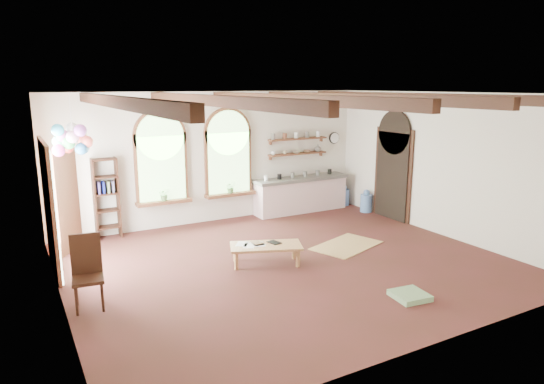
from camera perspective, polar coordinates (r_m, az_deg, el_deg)
floor at (r=9.42m, az=1.91°, el=-8.34°), size 8.00×8.00×0.00m
ceiling_beams at (r=8.81m, az=2.06°, el=10.86°), size 6.20×6.80×0.18m
window_left at (r=11.54m, az=-12.90°, el=3.61°), size 1.30×0.28×2.20m
window_right at (r=12.12m, az=-5.16°, el=4.29°), size 1.30×0.28×2.20m
left_doorway at (r=9.62m, az=-24.68°, el=-1.89°), size 0.10×1.90×2.50m
right_doorway at (r=12.61m, az=13.96°, el=1.84°), size 0.10×1.30×2.40m
kitchen_counter at (r=13.06m, az=3.39°, el=-0.25°), size 2.68×0.62×0.94m
wall_shelf_lower at (r=13.02m, az=3.03°, el=4.52°), size 1.70×0.24×0.04m
wall_shelf_upper at (r=12.97m, az=3.05°, el=6.27°), size 1.70×0.24×0.04m
wall_clock at (r=13.73m, az=7.35°, el=6.32°), size 0.32×0.04×0.32m
bookshelf at (r=11.29m, az=-18.91°, el=-0.73°), size 0.53×0.32×1.80m
coffee_table at (r=9.25m, az=-0.72°, el=-6.50°), size 1.48×1.07×0.38m
side_chair at (r=8.03m, az=-20.76°, el=-10.47°), size 0.51×0.51×1.14m
floor_mat at (r=10.49m, az=8.76°, el=-6.23°), size 1.72×1.36×0.02m
floor_cushion at (r=8.25m, az=15.90°, el=-11.63°), size 0.58×0.58×0.09m
water_jug_a at (r=13.92m, az=8.43°, el=-0.50°), size 0.30×0.30×0.59m
water_jug_b at (r=13.28m, az=11.02°, el=-1.18°), size 0.32×0.32×0.62m
balloon_cluster at (r=9.97m, az=-22.42°, el=5.70°), size 0.75×0.82×1.15m
table_book at (r=9.29m, az=-2.23°, el=-6.07°), size 0.18×0.24×0.02m
tablet at (r=9.36m, az=0.26°, el=-5.95°), size 0.23×0.29×0.01m
potted_plant_left at (r=11.59m, az=-12.57°, el=-0.28°), size 0.27×0.23×0.30m
potted_plant_right at (r=12.16m, az=-4.88°, el=0.58°), size 0.27×0.23×0.30m
shelf_cup_a at (r=12.63m, az=0.14°, el=4.61°), size 0.12×0.10×0.10m
shelf_cup_b at (r=12.80m, az=1.51°, el=4.70°), size 0.10×0.10×0.09m
shelf_bowl_a at (r=12.99m, az=2.85°, el=4.71°), size 0.22×0.22×0.05m
shelf_bowl_b at (r=13.17m, az=4.14°, el=4.82°), size 0.20×0.20×0.06m
shelf_vase at (r=13.36m, az=5.41°, el=5.19°), size 0.18×0.18×0.19m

